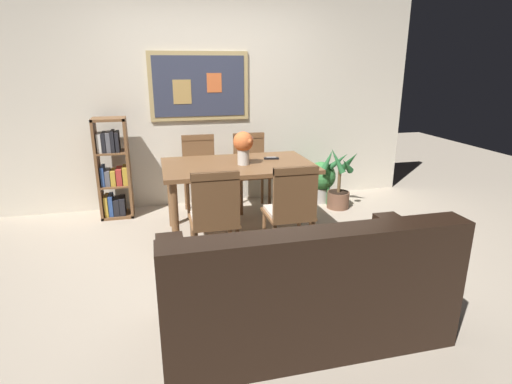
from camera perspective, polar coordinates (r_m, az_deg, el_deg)
ground_plane at (r=3.81m, az=-2.15°, el=-9.29°), size 12.00×12.00×0.00m
wall_back_with_painting at (r=5.16m, az=-6.46°, el=12.75°), size 5.20×0.14×2.60m
dining_table at (r=4.15m, az=-2.48°, el=2.67°), size 1.49×0.92×0.75m
dining_chair_near_left at (r=3.40m, az=-5.76°, el=-2.93°), size 0.40×0.41×0.91m
dining_chair_far_left at (r=4.90m, az=-7.81°, el=3.36°), size 0.40×0.41×0.91m
dining_chair_near_right at (r=3.55m, az=4.89°, el=-2.01°), size 0.40×0.41×0.91m
dining_chair_far_right at (r=4.99m, az=-0.75°, el=3.77°), size 0.40×0.41×0.91m
leather_couch at (r=2.73m, az=6.58°, el=-13.60°), size 1.80×0.84×0.84m
bookshelf at (r=4.95m, az=-19.19°, el=2.67°), size 0.36×0.28×1.15m
potted_ivy at (r=5.31m, az=9.00°, el=1.70°), size 0.37×0.37×0.60m
potted_palm at (r=5.13m, az=11.40°, el=0.91°), size 0.46×0.43×0.77m
flower_vase at (r=4.05m, az=-1.77°, el=6.59°), size 0.20×0.20×0.33m
tv_remote at (r=4.31m, az=2.14°, el=4.71°), size 0.16×0.07×0.02m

